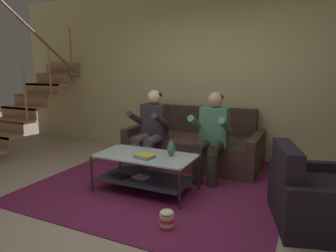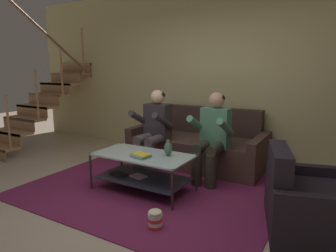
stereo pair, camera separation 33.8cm
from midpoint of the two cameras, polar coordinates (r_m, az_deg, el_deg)
The scene contains 12 objects.
ground at distance 3.34m, azimuth -3.61°, elevation -16.04°, with size 16.80×16.80×0.00m, color tan.
back_partition at distance 5.21m, azimuth 11.67°, elevation 9.94°, with size 8.40×0.12×2.90m, color #C5BB80.
staircase_run at distance 6.41m, azimuth -20.38°, elevation 6.01°, with size 0.90×2.59×2.76m.
couch at distance 4.85m, azimuth 7.76°, elevation -3.86°, with size 2.09×0.99×0.88m.
person_seated_left at distance 4.47m, azimuth -0.58°, elevation -0.16°, with size 0.50×0.58×1.20m.
person_seated_right at distance 4.07m, azimuth 10.84°, elevation -1.43°, with size 0.50×0.58×1.20m.
coffee_table at distance 3.76m, azimuth -2.33°, elevation -7.71°, with size 1.21×0.64×0.47m.
area_rug at distance 4.27m, azimuth 2.60°, elevation -9.81°, with size 3.08×3.29×0.01m.
vase at distance 3.63m, azimuth 2.72°, elevation -4.32°, with size 0.10×0.10×0.20m.
book_stack at distance 3.58m, azimuth -2.50°, elevation -5.67°, with size 0.24×0.21×0.04m.
armchair at distance 3.26m, azimuth 29.02°, elevation -13.07°, with size 1.13×1.14×0.79m.
popcorn_tub at distance 3.00m, azimuth 0.91°, elevation -17.34°, with size 0.14×0.14×0.19m.
Camera 2 is at (1.82, -2.39, 1.51)m, focal length 32.00 mm.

